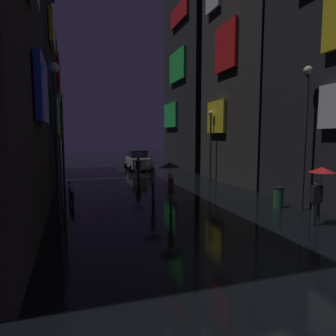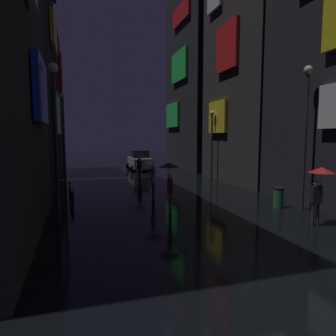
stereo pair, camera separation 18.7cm
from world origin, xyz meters
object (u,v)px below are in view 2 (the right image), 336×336
object	(u,v)px
streetlamp_right_far	(212,137)
trash_bin	(278,198)
pedestrian_midstreet_centre_clear	(153,167)
bicycle_parked_at_storefront	(71,196)
car_distant	(140,161)
streetlamp_left_near	(55,126)
pedestrian_foreground_left_black	(169,173)
streetlamp_right_near	(306,123)
pedestrian_foreground_right_red	(320,180)
streetlamp_left_far	(64,129)
pedestrian_far_right_blue	(139,158)

from	to	relation	value
streetlamp_right_far	trash_bin	world-z (taller)	streetlamp_right_far
pedestrian_midstreet_centre_clear	bicycle_parked_at_storefront	distance (m)	4.15
car_distant	streetlamp_left_near	bearing A→B (deg)	-111.78
pedestrian_foreground_left_black	streetlamp_right_near	bearing A→B (deg)	-12.75
bicycle_parked_at_storefront	streetlamp_right_near	bearing A→B (deg)	-24.01
pedestrian_foreground_right_red	trash_bin	distance (m)	3.00
pedestrian_midstreet_centre_clear	car_distant	world-z (taller)	pedestrian_midstreet_centre_clear
pedestrian_foreground_right_red	car_distant	size ratio (longest dim) A/B	0.51
pedestrian_midstreet_centre_clear	streetlamp_right_near	size ratio (longest dim) A/B	0.35
streetlamp_right_far	streetlamp_left_far	xyz separation A→B (m)	(-10.00, -0.30, 0.44)
pedestrian_foreground_left_black	streetlamp_right_near	distance (m)	6.15
pedestrian_foreground_right_red	pedestrian_foreground_left_black	bearing A→B (deg)	143.76
pedestrian_foreground_left_black	car_distant	size ratio (longest dim) A/B	0.51
pedestrian_foreground_right_red	streetlamp_left_near	bearing A→B (deg)	161.24
pedestrian_foreground_right_red	streetlamp_left_far	xyz separation A→B (m)	(-8.90, 10.87, 1.95)
pedestrian_foreground_left_black	car_distant	distance (m)	15.67
pedestrian_foreground_left_black	streetlamp_left_far	size ratio (longest dim) A/B	0.36
pedestrian_foreground_left_black	streetlamp_right_far	bearing A→B (deg)	54.34
streetlamp_right_near	streetlamp_left_near	size ratio (longest dim) A/B	1.06
bicycle_parked_at_storefront	car_distant	bearing A→B (deg)	64.68
streetlamp_right_near	streetlamp_left_near	distance (m)	10.05
streetlamp_left_near	streetlamp_left_far	xyz separation A→B (m)	(-0.00, 7.85, 0.04)
pedestrian_midstreet_centre_clear	bicycle_parked_at_storefront	world-z (taller)	pedestrian_midstreet_centre_clear
streetlamp_right_far	streetlamp_left_far	bearing A→B (deg)	-178.25
streetlamp_left_near	car_distant	bearing A→B (deg)	68.22
pedestrian_far_right_blue	streetlamp_right_far	distance (m)	5.42
pedestrian_far_right_blue	car_distant	distance (m)	6.62
car_distant	streetlamp_left_far	size ratio (longest dim) A/B	0.72
car_distant	streetlamp_right_near	size ratio (longest dim) A/B	0.68
pedestrian_far_right_blue	bicycle_parked_at_storefront	bearing A→B (deg)	-126.72
pedestrian_far_right_blue	pedestrian_foreground_right_red	bearing A→B (deg)	-72.34
pedestrian_foreground_left_black	trash_bin	bearing A→B (deg)	-7.01
bicycle_parked_at_storefront	car_distant	xyz separation A→B (m)	(5.93, 12.53, 0.54)
streetlamp_left_near	streetlamp_right_far	world-z (taller)	streetlamp_left_near
pedestrian_foreground_left_black	trash_bin	distance (m)	5.12
pedestrian_foreground_right_red	bicycle_parked_at_storefront	xyz separation A→B (m)	(-8.50, 6.33, -1.28)
streetlamp_right_near	pedestrian_far_right_blue	bearing A→B (deg)	115.98
streetlamp_left_far	streetlamp_left_near	bearing A→B (deg)	-90.00
pedestrian_far_right_blue	bicycle_parked_at_storefront	size ratio (longest dim) A/B	1.17
pedestrian_far_right_blue	bicycle_parked_at_storefront	xyz separation A→B (m)	(-4.55, -6.10, -1.28)
streetlamp_right_near	trash_bin	bearing A→B (deg)	136.33
pedestrian_midstreet_centre_clear	pedestrian_foreground_left_black	xyz separation A→B (m)	(0.04, -2.56, 0.00)
pedestrian_far_right_blue	streetlamp_left_far	distance (m)	5.54
streetlamp_right_far	trash_bin	xyz separation A→B (m)	(-0.70, -8.46, -2.71)
streetlamp_right_far	trash_bin	distance (m)	8.91
car_distant	streetlamp_right_near	xyz separation A→B (m)	(3.67, -16.81, 2.85)
pedestrian_far_right_blue	streetlamp_left_near	xyz separation A→B (m)	(-4.94, -9.40, 1.91)
pedestrian_foreground_right_red	pedestrian_far_right_blue	bearing A→B (deg)	107.66
streetlamp_right_far	streetlamp_left_far	distance (m)	10.01
pedestrian_midstreet_centre_clear	trash_bin	distance (m)	6.02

